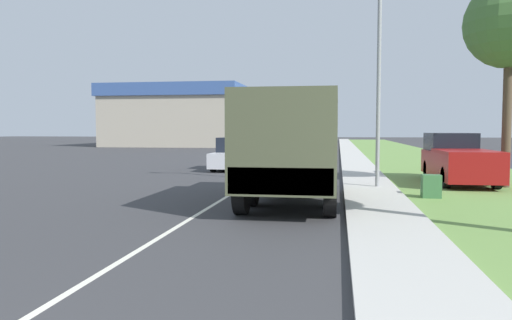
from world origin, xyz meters
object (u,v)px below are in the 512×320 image
object	(u,v)px
car_second_ahead	(269,146)
lamp_post	(373,55)
military_truck	(293,144)
car_farthest_ahead	(328,139)
car_third_ahead	(318,144)
car_nearest_ahead	(236,155)
pickup_truck	(457,159)
car_fourth_ahead	(327,141)

from	to	relation	value
car_second_ahead	lamp_post	bearing A→B (deg)	-73.42
military_truck	car_second_ahead	bearing A→B (deg)	99.30
military_truck	car_second_ahead	size ratio (longest dim) A/B	1.46
car_second_ahead	car_farthest_ahead	xyz separation A→B (m)	(4.12, 32.12, -0.03)
car_third_ahead	lamp_post	world-z (taller)	lamp_post
car_third_ahead	lamp_post	distance (m)	31.91
car_nearest_ahead	car_third_ahead	world-z (taller)	car_nearest_ahead
lamp_post	car_third_ahead	bearing A→B (deg)	95.69
military_truck	car_nearest_ahead	bearing A→B (deg)	109.18
car_second_ahead	pickup_truck	xyz separation A→B (m)	(10.14, -19.69, 0.23)
car_farthest_ahead	lamp_post	xyz separation A→B (m)	(2.57, -54.60, 3.98)
pickup_truck	military_truck	bearing A→B (deg)	-132.00
military_truck	lamp_post	bearing A→B (deg)	57.07
car_third_ahead	pickup_truck	xyz separation A→B (m)	(6.58, -28.72, 0.29)
lamp_post	car_farthest_ahead	bearing A→B (deg)	92.70
car_second_ahead	car_third_ahead	bearing A→B (deg)	68.51
military_truck	pickup_truck	world-z (taller)	military_truck
car_second_ahead	car_farthest_ahead	bearing A→B (deg)	82.70
military_truck	car_second_ahead	xyz separation A→B (m)	(-4.29, 26.18, -1.00)
car_nearest_ahead	car_fourth_ahead	size ratio (longest dim) A/B	1.07
military_truck	car_farthest_ahead	world-z (taller)	military_truck
pickup_truck	car_second_ahead	bearing A→B (deg)	117.24
car_second_ahead	pickup_truck	world-z (taller)	pickup_truck
military_truck	car_second_ahead	distance (m)	26.55
pickup_truck	car_farthest_ahead	bearing A→B (deg)	96.62
car_fourth_ahead	car_farthest_ahead	bearing A→B (deg)	90.37
car_fourth_ahead	lamp_post	xyz separation A→B (m)	(2.49, -42.07, 3.99)
car_nearest_ahead	car_farthest_ahead	distance (m)	47.00
car_farthest_ahead	pickup_truck	world-z (taller)	pickup_truck
military_truck	lamp_post	distance (m)	5.32
military_truck	pickup_truck	bearing A→B (deg)	48.00
car_third_ahead	pickup_truck	bearing A→B (deg)	-77.09
car_fourth_ahead	car_farthest_ahead	xyz separation A→B (m)	(-0.08, 12.53, 0.01)
car_nearest_ahead	lamp_post	world-z (taller)	lamp_post
military_truck	car_farthest_ahead	xyz separation A→B (m)	(-0.17, 58.31, -1.03)
car_second_ahead	car_nearest_ahead	bearing A→B (deg)	-88.82
car_farthest_ahead	lamp_post	distance (m)	54.80
military_truck	car_second_ahead	world-z (taller)	military_truck
military_truck	car_nearest_ahead	world-z (taller)	military_truck
car_third_ahead	car_farthest_ahead	bearing A→B (deg)	88.60
car_third_ahead	pickup_truck	world-z (taller)	pickup_truck
car_nearest_ahead	lamp_post	bearing A→B (deg)	-50.50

